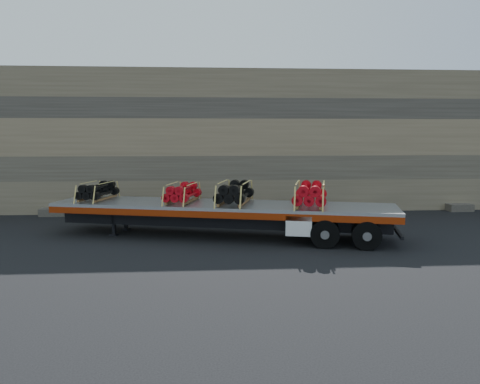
# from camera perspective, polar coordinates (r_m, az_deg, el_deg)

# --- Properties ---
(ground) EXTENTS (120.00, 120.00, 0.00)m
(ground) POSITION_cam_1_polar(r_m,az_deg,el_deg) (18.18, -1.76, -5.14)
(ground) COLOR black
(ground) RESTS_ON ground
(rock_wall) EXTENTS (44.00, 3.00, 7.00)m
(rock_wall) POSITION_cam_1_polar(r_m,az_deg,el_deg) (24.28, -2.41, 6.22)
(rock_wall) COLOR #7A6B54
(rock_wall) RESTS_ON ground
(trailer) EXTENTS (12.94, 5.62, 1.27)m
(trailer) POSITION_cam_1_polar(r_m,az_deg,el_deg) (17.59, -2.20, -3.44)
(trailer) COLOR #A7AAAF
(trailer) RESTS_ON ground
(bundle_front) EXTENTS (1.38, 2.05, 0.66)m
(bundle_front) POSITION_cam_1_polar(r_m,az_deg,el_deg) (19.19, -16.95, 0.06)
(bundle_front) COLOR black
(bundle_front) RESTS_ON trailer
(bundle_midfront) EXTENTS (1.43, 2.12, 0.69)m
(bundle_midfront) POSITION_cam_1_polar(r_m,az_deg,el_deg) (17.85, -7.03, -0.16)
(bundle_midfront) COLOR red
(bundle_midfront) RESTS_ON trailer
(bundle_midrear) EXTENTS (1.63, 2.42, 0.78)m
(bundle_midrear) POSITION_cam_1_polar(r_m,az_deg,el_deg) (17.33, -0.65, -0.15)
(bundle_midrear) COLOR black
(bundle_midrear) RESTS_ON trailer
(bundle_rear) EXTENTS (1.69, 2.51, 0.81)m
(bundle_rear) POSITION_cam_1_polar(r_m,az_deg,el_deg) (17.01, 8.56, -0.32)
(bundle_rear) COLOR red
(bundle_rear) RESTS_ON trailer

